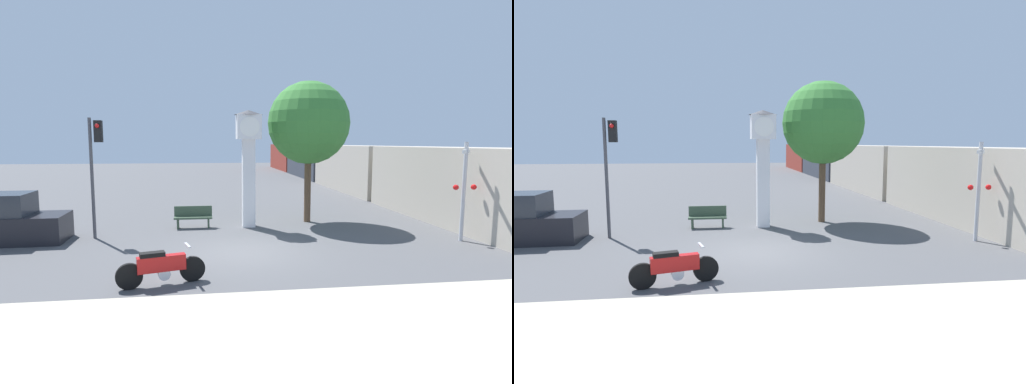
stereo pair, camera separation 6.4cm
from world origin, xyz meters
TOP-DOWN VIEW (x-y plane):
  - ground_plane at (0.00, 0.00)m, footprint 120.00×120.00m
  - sidewalk_strip at (0.00, -6.84)m, footprint 36.00×6.00m
  - motorcycle at (-2.35, -2.84)m, footprint 2.20×0.76m
  - clock_tower at (0.64, 4.04)m, footprint 1.21×1.21m
  - freight_train at (10.15, 22.54)m, footprint 2.80×48.72m
  - traffic_light at (-5.25, 2.66)m, footprint 0.50×0.35m
  - railroad_crossing_signal at (8.14, 0.48)m, footprint 0.90×0.82m
  - street_tree at (3.43, 4.77)m, footprint 3.67×3.67m
  - bench at (-1.73, 4.07)m, footprint 1.60×0.44m
  - parked_car at (-8.48, 2.39)m, footprint 4.25×1.93m

SIDE VIEW (x-z plane):
  - ground_plane at x=0.00m, z-range 0.00..0.00m
  - sidewalk_strip at x=0.00m, z-range 0.00..0.10m
  - motorcycle at x=-2.35m, z-range -0.02..0.97m
  - bench at x=-1.73m, z-range 0.03..0.95m
  - parked_car at x=-8.48m, z-range -0.15..1.65m
  - freight_train at x=10.15m, z-range 0.00..3.40m
  - railroad_crossing_signal at x=8.14m, z-range 0.17..3.81m
  - traffic_light at x=-5.25m, z-range 0.83..5.35m
  - clock_tower at x=0.64m, z-range 0.80..5.76m
  - street_tree at x=3.43m, z-range 1.31..7.63m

